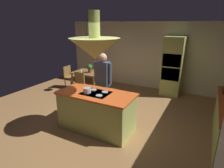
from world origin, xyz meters
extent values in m
plane|color=#9E7042|center=(0.00, 0.00, 0.00)|extent=(8.16, 8.16, 0.00)
cube|color=beige|center=(0.00, 3.45, 1.27)|extent=(6.80, 0.10, 2.55)
cube|color=#A8B259|center=(0.00, -0.20, 0.45)|extent=(1.74, 0.83, 0.90)
cube|color=#E05B23|center=(0.00, -0.20, 0.92)|extent=(1.80, 0.89, 0.04)
cube|color=black|center=(0.00, -0.20, 0.93)|extent=(0.64, 0.52, 0.01)
cylinder|color=#B2B2B7|center=(-0.16, -0.33, 0.95)|extent=(0.15, 0.15, 0.02)
cylinder|color=#B2B2B7|center=(0.16, -0.33, 0.95)|extent=(0.15, 0.15, 0.02)
cylinder|color=#B2B2B7|center=(-0.16, -0.07, 0.95)|extent=(0.15, 0.15, 0.02)
cylinder|color=#B2B2B7|center=(0.16, -0.07, 0.95)|extent=(0.15, 0.15, 0.02)
cube|color=#A8B259|center=(1.10, 3.05, 1.03)|extent=(0.66, 0.62, 2.06)
cube|color=black|center=(1.10, 2.76, 1.30)|extent=(0.60, 0.04, 0.44)
cube|color=black|center=(1.10, 2.76, 0.82)|extent=(0.60, 0.04, 0.44)
cube|color=olive|center=(-1.70, 1.90, 0.74)|extent=(1.10, 0.82, 0.04)
cylinder|color=olive|center=(-2.19, 1.55, 0.36)|extent=(0.06, 0.06, 0.72)
cylinder|color=olive|center=(-1.21, 1.55, 0.36)|extent=(0.06, 0.06, 0.72)
cylinder|color=olive|center=(-2.19, 2.25, 0.36)|extent=(0.06, 0.06, 0.72)
cylinder|color=olive|center=(-1.21, 2.25, 0.36)|extent=(0.06, 0.06, 0.72)
cylinder|color=tan|center=(-0.33, 0.51, 0.43)|extent=(0.14, 0.14, 0.86)
cylinder|color=tan|center=(-0.15, 0.51, 0.43)|extent=(0.14, 0.14, 0.86)
cube|color=#3F4C66|center=(-0.24, 0.51, 1.20)|extent=(0.36, 0.22, 0.67)
cylinder|color=#3F4C66|center=(-0.46, 0.51, 1.23)|extent=(0.09, 0.09, 0.57)
cylinder|color=#3F4C66|center=(-0.02, 0.51, 1.23)|extent=(0.09, 0.09, 0.57)
sphere|color=tan|center=(-0.24, 0.51, 1.63)|extent=(0.23, 0.23, 0.23)
cone|color=#A8B259|center=(0.00, -0.20, 1.96)|extent=(1.10, 1.10, 0.45)
cylinder|color=#A8B259|center=(0.00, -0.20, 2.46)|extent=(0.24, 0.24, 0.55)
cone|color=beige|center=(-1.70, 1.90, 1.86)|extent=(0.32, 0.32, 0.22)
cylinder|color=black|center=(-1.70, 1.90, 2.27)|extent=(0.01, 0.01, 0.60)
cube|color=olive|center=(-1.70, 1.19, 0.44)|extent=(0.40, 0.40, 0.04)
cube|color=olive|center=(-1.70, 1.37, 0.66)|extent=(0.40, 0.04, 0.42)
cylinder|color=olive|center=(-1.87, 1.02, 0.21)|extent=(0.04, 0.04, 0.43)
cylinder|color=olive|center=(-1.53, 1.02, 0.21)|extent=(0.04, 0.04, 0.43)
cylinder|color=olive|center=(-1.87, 1.36, 0.21)|extent=(0.04, 0.04, 0.43)
cylinder|color=olive|center=(-1.53, 1.36, 0.21)|extent=(0.04, 0.04, 0.43)
cube|color=olive|center=(-1.70, 2.61, 0.44)|extent=(0.40, 0.40, 0.04)
cube|color=olive|center=(-1.70, 2.43, 0.66)|extent=(0.40, 0.04, 0.42)
cylinder|color=olive|center=(-1.53, 2.78, 0.21)|extent=(0.04, 0.04, 0.43)
cylinder|color=olive|center=(-1.87, 2.78, 0.21)|extent=(0.04, 0.04, 0.43)
cylinder|color=olive|center=(-1.53, 2.44, 0.21)|extent=(0.04, 0.04, 0.43)
cylinder|color=olive|center=(-1.87, 2.44, 0.21)|extent=(0.04, 0.04, 0.43)
cube|color=olive|center=(-2.55, 1.90, 0.44)|extent=(0.40, 0.40, 0.04)
cube|color=olive|center=(-2.73, 1.90, 0.66)|extent=(0.04, 0.40, 0.42)
cylinder|color=olive|center=(-2.38, 1.73, 0.21)|extent=(0.04, 0.04, 0.43)
cylinder|color=olive|center=(-2.38, 2.07, 0.21)|extent=(0.04, 0.04, 0.43)
cylinder|color=olive|center=(-2.72, 1.73, 0.21)|extent=(0.04, 0.04, 0.43)
cylinder|color=olive|center=(-2.72, 2.07, 0.21)|extent=(0.04, 0.04, 0.43)
cylinder|color=#99382D|center=(-1.60, 1.86, 0.82)|extent=(0.14, 0.14, 0.12)
sphere|color=#2D722D|center=(-1.60, 1.86, 0.96)|extent=(0.20, 0.20, 0.20)
cylinder|color=white|center=(-1.88, 1.69, 0.81)|extent=(0.07, 0.07, 0.09)
cylinder|color=#B2B2B7|center=(-0.16, -0.33, 1.02)|extent=(0.18, 0.18, 0.12)
camera|label=1|loc=(2.23, -3.60, 2.49)|focal=29.84mm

